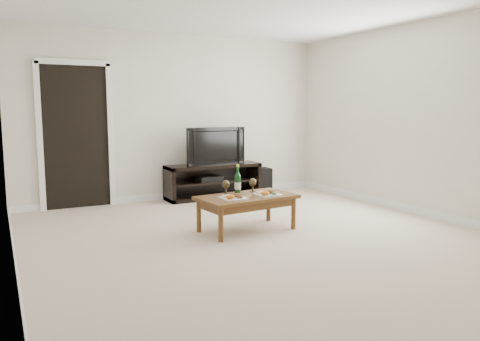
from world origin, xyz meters
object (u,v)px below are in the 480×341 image
media_console (213,181)px  television (213,146)px  coffee_table (247,213)px  subwoofer (262,180)px

media_console → television: 0.57m
television → coffee_table: 2.22m
television → subwoofer: (0.96, 0.10, -0.64)m
coffee_table → subwoofer: bearing=55.9°
coffee_table → media_console: bearing=76.4°
media_console → television: television is taller
media_console → subwoofer: bearing=5.9°
television → subwoofer: television is taller
television → subwoofer: bearing=-0.3°
television → subwoofer: 1.16m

